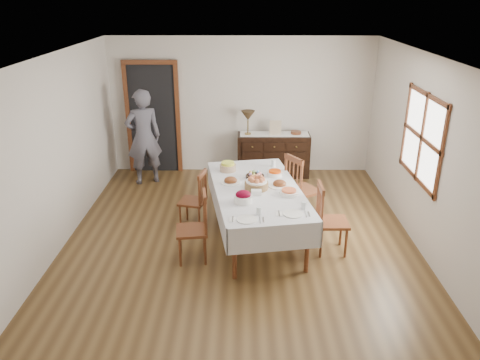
{
  "coord_description": "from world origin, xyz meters",
  "views": [
    {
      "loc": [
        0.06,
        -5.83,
        3.36
      ],
      "look_at": [
        0.0,
        0.1,
        0.95
      ],
      "focal_mm": 35.0,
      "sensor_mm": 36.0,
      "label": 1
    }
  ],
  "objects_px": {
    "sideboard": "(273,155)",
    "chair_left_far": "(195,199)",
    "table_lamp": "(248,116)",
    "chair_right_far": "(300,187)",
    "chair_left_near": "(195,226)",
    "person": "(143,134)",
    "dining_table": "(257,194)",
    "chair_right_near": "(329,218)"
  },
  "relations": [
    {
      "from": "person",
      "to": "chair_left_near",
      "type": "bearing_deg",
      "value": 90.88
    },
    {
      "from": "chair_right_far",
      "to": "sideboard",
      "type": "distance_m",
      "value": 1.93
    },
    {
      "from": "chair_left_far",
      "to": "table_lamp",
      "type": "relative_size",
      "value": 1.93
    },
    {
      "from": "sideboard",
      "to": "chair_left_far",
      "type": "bearing_deg",
      "value": -121.22
    },
    {
      "from": "person",
      "to": "table_lamp",
      "type": "bearing_deg",
      "value": 168.36
    },
    {
      "from": "table_lamp",
      "to": "sideboard",
      "type": "bearing_deg",
      "value": 1.88
    },
    {
      "from": "chair_right_near",
      "to": "chair_right_far",
      "type": "bearing_deg",
      "value": 15.41
    },
    {
      "from": "chair_left_far",
      "to": "table_lamp",
      "type": "bearing_deg",
      "value": 172.07
    },
    {
      "from": "chair_right_near",
      "to": "sideboard",
      "type": "xyz_separation_m",
      "value": [
        -0.59,
        2.89,
        -0.09
      ]
    },
    {
      "from": "dining_table",
      "to": "chair_left_near",
      "type": "xyz_separation_m",
      "value": [
        -0.82,
        -0.59,
        -0.21
      ]
    },
    {
      "from": "dining_table",
      "to": "chair_right_near",
      "type": "xyz_separation_m",
      "value": [
        0.97,
        -0.36,
        -0.2
      ]
    },
    {
      "from": "chair_left_far",
      "to": "chair_right_far",
      "type": "xyz_separation_m",
      "value": [
        1.6,
        0.23,
        0.09
      ]
    },
    {
      "from": "sideboard",
      "to": "chair_right_far",
      "type": "bearing_deg",
      "value": -80.97
    },
    {
      "from": "chair_right_far",
      "to": "person",
      "type": "bearing_deg",
      "value": 28.32
    },
    {
      "from": "chair_right_far",
      "to": "sideboard",
      "type": "height_order",
      "value": "chair_right_far"
    },
    {
      "from": "person",
      "to": "dining_table",
      "type": "bearing_deg",
      "value": 110.52
    },
    {
      "from": "chair_left_near",
      "to": "sideboard",
      "type": "xyz_separation_m",
      "value": [
        1.2,
        3.11,
        -0.08
      ]
    },
    {
      "from": "chair_right_near",
      "to": "person",
      "type": "xyz_separation_m",
      "value": [
        -2.98,
        2.49,
        0.44
      ]
    },
    {
      "from": "chair_right_near",
      "to": "chair_right_far",
      "type": "relative_size",
      "value": 0.93
    },
    {
      "from": "sideboard",
      "to": "table_lamp",
      "type": "height_order",
      "value": "table_lamp"
    },
    {
      "from": "chair_right_near",
      "to": "chair_right_far",
      "type": "distance_m",
      "value": 1.02
    },
    {
      "from": "dining_table",
      "to": "table_lamp",
      "type": "height_order",
      "value": "table_lamp"
    },
    {
      "from": "chair_left_far",
      "to": "person",
      "type": "bearing_deg",
      "value": -135.03
    },
    {
      "from": "chair_left_near",
      "to": "sideboard",
      "type": "distance_m",
      "value": 3.33
    },
    {
      "from": "chair_left_near",
      "to": "person",
      "type": "height_order",
      "value": "person"
    },
    {
      "from": "chair_right_far",
      "to": "chair_left_far",
      "type": "bearing_deg",
      "value": 65.87
    },
    {
      "from": "table_lamp",
      "to": "dining_table",
      "type": "bearing_deg",
      "value": -87.43
    },
    {
      "from": "chair_right_far",
      "to": "chair_left_near",
      "type": "bearing_deg",
      "value": 96.2
    },
    {
      "from": "dining_table",
      "to": "person",
      "type": "bearing_deg",
      "value": 123.95
    },
    {
      "from": "chair_left_near",
      "to": "table_lamp",
      "type": "xyz_separation_m",
      "value": [
        0.7,
        3.09,
        0.69
      ]
    },
    {
      "from": "dining_table",
      "to": "table_lamp",
      "type": "xyz_separation_m",
      "value": [
        -0.11,
        2.5,
        0.48
      ]
    },
    {
      "from": "chair_right_far",
      "to": "table_lamp",
      "type": "bearing_deg",
      "value": -9.59
    },
    {
      "from": "chair_left_far",
      "to": "chair_right_far",
      "type": "distance_m",
      "value": 1.62
    },
    {
      "from": "chair_left_far",
      "to": "person",
      "type": "xyz_separation_m",
      "value": [
        -1.1,
        1.74,
        0.49
      ]
    },
    {
      "from": "chair_right_far",
      "to": "chair_right_near",
      "type": "bearing_deg",
      "value": 163.7
    },
    {
      "from": "chair_right_far",
      "to": "person",
      "type": "xyz_separation_m",
      "value": [
        -2.7,
        1.51,
        0.4
      ]
    },
    {
      "from": "sideboard",
      "to": "chair_right_near",
      "type": "bearing_deg",
      "value": -78.52
    },
    {
      "from": "dining_table",
      "to": "chair_right_near",
      "type": "bearing_deg",
      "value": -30.16
    },
    {
      "from": "dining_table",
      "to": "chair_left_far",
      "type": "xyz_separation_m",
      "value": [
        -0.92,
        0.38,
        -0.25
      ]
    },
    {
      "from": "chair_left_far",
      "to": "chair_right_far",
      "type": "bearing_deg",
      "value": 111.11
    },
    {
      "from": "dining_table",
      "to": "chair_left_far",
      "type": "height_order",
      "value": "chair_left_far"
    },
    {
      "from": "dining_table",
      "to": "chair_right_near",
      "type": "relative_size",
      "value": 2.48
    }
  ]
}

